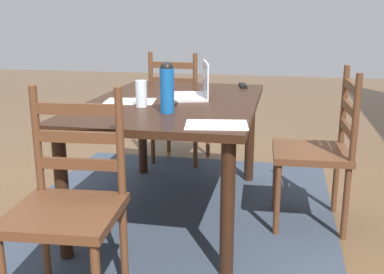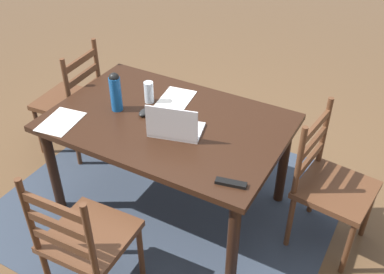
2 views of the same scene
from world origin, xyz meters
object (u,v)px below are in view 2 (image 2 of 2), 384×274
Objects in this scene: laptop at (175,127)px; tv_remote at (231,183)px; chair_right_near at (71,101)px; water_bottle at (115,91)px; dining_table at (168,131)px; chair_far_head at (85,240)px; computer_mouse at (144,112)px; chair_left_near at (330,186)px; drinking_glass at (149,92)px.

tv_remote is (-0.50, 0.25, -0.05)m from laptop.
chair_right_near is 0.84m from water_bottle.
laptop is at bearing 172.40° from water_bottle.
dining_table is 1.61× the size of chair_far_head.
tv_remote is (-0.79, 0.35, -0.01)m from computer_mouse.
drinking_glass is (1.28, 0.07, 0.35)m from chair_left_near.
laptop is 0.50m from water_bottle.
chair_right_near reaches higher than drinking_glass.
water_bottle reaches higher than chair_right_near.
chair_left_near is (-1.05, -0.21, -0.19)m from dining_table.
water_bottle is at bearing 159.55° from chair_right_near.
computer_mouse reaches higher than tv_remote.
chair_left_near is 9.50× the size of computer_mouse.
chair_right_near reaches higher than dining_table.
chair_left_near is at bearing -169.63° from water_bottle.
chair_left_near is 1.27m from computer_mouse.
laptop is 0.56m from tv_remote.
water_bottle is 1.80× the size of drinking_glass.
chair_far_head reaches higher than computer_mouse.
water_bottle is at bearing 54.36° from drinking_glass.
chair_right_near is 9.50× the size of computer_mouse.
chair_right_near is at bearing -15.31° from laptop.
tv_remote reaches higher than dining_table.
tv_remote is at bearing 154.93° from computer_mouse.
drinking_glass is (0.23, -1.01, 0.35)m from chair_far_head.
chair_far_head is 0.92m from computer_mouse.
computer_mouse is (1.22, 0.22, 0.29)m from chair_left_near.
drinking_glass is at bearing -30.31° from dining_table.
water_bottle is at bearing -119.55° from tv_remote.
chair_far_head is 2.60× the size of laptop.
drinking_glass is 1.51× the size of computer_mouse.
tv_remote is (-0.85, 0.50, -0.07)m from drinking_glass.
water_bottle reaches higher than drinking_glass.
chair_left_near is 2.60× the size of laptop.
water_bottle is (0.36, 0.05, 0.23)m from dining_table.
chair_left_near reaches higher than tv_remote.
drinking_glass is 0.89× the size of tv_remote.
water_bottle is 1.60× the size of tv_remote.
chair_far_head reaches higher than tv_remote.
water_bottle is at bearing 8.23° from dining_table.
drinking_glass is 0.17m from computer_mouse.
dining_table is 5.60× the size of water_bottle.
chair_left_near is 1.00× the size of chair_right_near.
chair_right_near is (1.05, -1.08, 0.00)m from chair_far_head.
dining_table is at bearing 149.69° from drinking_glass.
chair_right_near is 0.90m from drinking_glass.
chair_right_near is at bearing -45.71° from chair_far_head.
chair_right_near is 2.60× the size of laptop.
chair_right_near reaches higher than tv_remote.
dining_table is 1.09m from chair_right_near.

